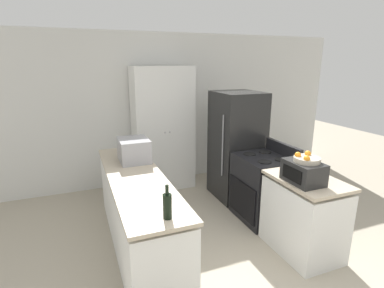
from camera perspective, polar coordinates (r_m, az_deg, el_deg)
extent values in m
cube|color=silver|center=(5.34, -5.87, 6.50)|extent=(7.00, 0.06, 2.60)
cube|color=silver|center=(3.62, -10.29, -13.01)|extent=(0.58, 2.37, 0.82)
cube|color=#B7A88E|center=(3.43, -10.65, -6.20)|extent=(0.60, 2.42, 0.04)
cube|color=silver|center=(3.71, 20.39, -13.12)|extent=(0.58, 0.84, 0.82)
cube|color=#B7A88E|center=(3.52, 21.09, -6.45)|extent=(0.60, 0.85, 0.04)
cube|color=silver|center=(5.08, -5.59, 2.92)|extent=(0.98, 0.53, 2.06)
sphere|color=#B2B2B7|center=(4.80, -5.12, 2.22)|extent=(0.03, 0.03, 0.03)
sphere|color=#B2B2B7|center=(4.83, -4.21, 2.30)|extent=(0.03, 0.03, 0.03)
cube|color=black|center=(4.27, 13.34, -8.12)|extent=(0.64, 0.74, 0.89)
cube|color=black|center=(4.15, 9.45, -10.31)|extent=(0.02, 0.65, 0.49)
cube|color=black|center=(4.26, 16.99, -0.93)|extent=(0.06, 0.70, 0.16)
cylinder|color=black|center=(3.91, 13.67, -3.30)|extent=(0.17, 0.17, 0.01)
cylinder|color=black|center=(4.18, 10.90, -1.88)|extent=(0.17, 0.17, 0.01)
cylinder|color=black|center=(4.05, 16.64, -2.83)|extent=(0.17, 0.17, 0.01)
cylinder|color=black|center=(4.32, 13.78, -1.49)|extent=(0.17, 0.17, 0.01)
cube|color=black|center=(4.77, 8.46, -0.31)|extent=(0.67, 0.75, 1.68)
cylinder|color=gray|center=(4.41, 5.84, -0.38)|extent=(0.02, 0.02, 0.93)
cube|color=#939399|center=(3.88, -11.01, -1.13)|extent=(0.37, 0.44, 0.29)
cube|color=black|center=(3.88, -8.22, -0.98)|extent=(0.01, 0.27, 0.21)
cylinder|color=black|center=(2.46, -4.72, -11.77)|extent=(0.07, 0.07, 0.21)
cylinder|color=black|center=(2.40, -4.80, -8.69)|extent=(0.03, 0.03, 0.08)
cube|color=black|center=(3.35, 20.47, -5.05)|extent=(0.29, 0.40, 0.23)
cube|color=black|center=(3.25, 18.49, -5.46)|extent=(0.01, 0.28, 0.14)
cylinder|color=#B2A893|center=(3.31, 21.05, -2.77)|extent=(0.27, 0.27, 0.05)
sphere|color=orange|center=(3.38, 21.19, -1.72)|extent=(0.06, 0.06, 0.06)
sphere|color=orange|center=(3.30, 19.51, -1.98)|extent=(0.06, 0.06, 0.06)
sphere|color=orange|center=(3.21, 21.02, -2.61)|extent=(0.06, 0.06, 0.06)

